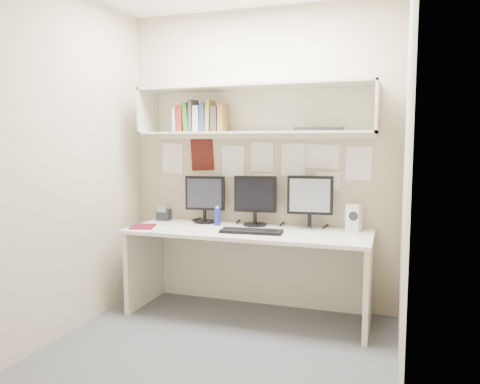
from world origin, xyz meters
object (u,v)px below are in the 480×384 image
(desk, at_px, (248,273))
(keyboard, at_px, (251,231))
(monitor_center, at_px, (255,198))
(speaker, at_px, (354,218))
(maroon_notebook, at_px, (143,226))
(desk_phone, at_px, (164,214))
(monitor_left, at_px, (205,197))
(monitor_right, at_px, (310,200))

(desk, height_order, keyboard, keyboard)
(monitor_center, bearing_deg, keyboard, -84.69)
(speaker, bearing_deg, maroon_notebook, -154.40)
(desk_phone, bearing_deg, maroon_notebook, -93.35)
(desk, distance_m, speaker, 0.98)
(keyboard, xyz_separation_m, desk_phone, (-0.95, 0.32, 0.04))
(maroon_notebook, relative_size, desk_phone, 1.66)
(monitor_left, bearing_deg, keyboard, -38.61)
(monitor_left, height_order, maroon_notebook, monitor_left)
(monitor_right, relative_size, maroon_notebook, 1.93)
(keyboard, relative_size, speaker, 2.25)
(keyboard, relative_size, desk_phone, 3.57)
(desk, xyz_separation_m, desk_phone, (-0.88, 0.21, 0.42))
(monitor_center, bearing_deg, speaker, -6.07)
(desk, distance_m, monitor_left, 0.79)
(maroon_notebook, xyz_separation_m, desk_phone, (0.00, 0.38, 0.05))
(keyboard, height_order, maroon_notebook, keyboard)
(monitor_center, relative_size, keyboard, 0.87)
(desk_phone, bearing_deg, speaker, -2.42)
(monitor_left, distance_m, desk_phone, 0.44)
(desk, xyz_separation_m, maroon_notebook, (-0.88, -0.17, 0.37))
(monitor_left, bearing_deg, desk, -31.75)
(monitor_right, bearing_deg, speaker, -5.73)
(monitor_center, relative_size, desk_phone, 3.12)
(monitor_center, height_order, speaker, monitor_center)
(keyboard, bearing_deg, desk_phone, 156.64)
(desk, bearing_deg, desk_phone, 166.77)
(monitor_right, bearing_deg, monitor_center, 173.96)
(keyboard, bearing_deg, speaker, 18.82)
(desk, bearing_deg, speaker, 14.88)
(desk, distance_m, monitor_right, 0.80)
(monitor_right, bearing_deg, desk_phone, 174.47)
(maroon_notebook, bearing_deg, monitor_left, 26.31)
(monitor_left, bearing_deg, desk_phone, 174.77)
(monitor_right, xyz_separation_m, maroon_notebook, (-1.36, -0.39, -0.24))
(monitor_center, bearing_deg, monitor_left, 173.79)
(maroon_notebook, bearing_deg, monitor_center, 6.67)
(monitor_center, distance_m, maroon_notebook, 0.99)
(monitor_right, distance_m, keyboard, 0.57)
(monitor_center, bearing_deg, desk_phone, 174.58)
(speaker, bearing_deg, monitor_right, -166.92)
(desk, relative_size, monitor_left, 4.78)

